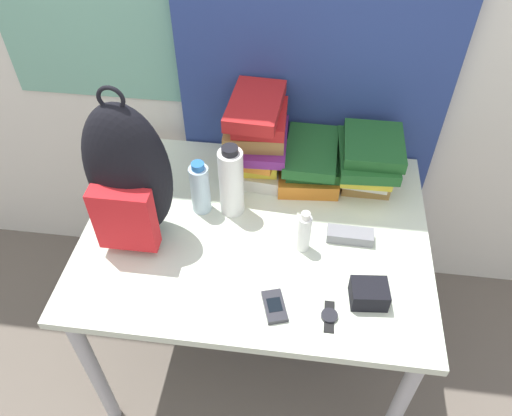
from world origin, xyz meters
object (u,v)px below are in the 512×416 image
water_bottle (200,188)px  sunscreen_bottle (304,232)px  camera_pouch (369,294)px  sports_bottle (231,182)px  book_stack_center (310,162)px  cell_phone (274,306)px  book_stack_right (368,159)px  book_stack_left (256,138)px  wristwatch (329,316)px  backpack (128,177)px  sunglasses_case (350,235)px

water_bottle → sunscreen_bottle: size_ratio=1.28×
camera_pouch → sports_bottle: bearing=144.9°
sports_bottle → water_bottle: bearing=-175.0°
book_stack_center → cell_phone: (-0.07, -0.59, -0.06)m
book_stack_right → sunscreen_bottle: 0.41m
book_stack_left → camera_pouch: 0.68m
book_stack_center → water_bottle: size_ratio=1.44×
book_stack_center → sports_bottle: bearing=-140.3°
book_stack_left → wristwatch: book_stack_left is taller
book_stack_left → book_stack_center: bearing=-0.4°
book_stack_right → water_bottle: size_ratio=1.41×
book_stack_center → book_stack_right: 0.20m
camera_pouch → cell_phone: bearing=-167.0°
book_stack_right → wristwatch: size_ratio=2.75×
backpack → book_stack_left: 0.50m
book_stack_right → wristwatch: (-0.11, -0.60, -0.10)m
water_bottle → wristwatch: 0.60m
cell_phone → water_bottle: bearing=127.9°
book_stack_left → sports_bottle: bearing=-104.7°
book_stack_right → cell_phone: 0.66m
backpack → book_stack_right: backpack is taller
backpack → book_stack_center: size_ratio=1.85×
book_stack_right → sunglasses_case: (-0.05, -0.30, -0.08)m
sports_bottle → cell_phone: (0.19, -0.38, -0.12)m
book_stack_center → camera_pouch: size_ratio=2.57×
backpack → sports_bottle: backpack is taller
book_stack_center → sunscreen_bottle: sunscreen_bottle is taller
book_stack_right → cell_phone: bearing=-114.6°
backpack → sunscreen_bottle: backpack is taller
book_stack_center → sunglasses_case: book_stack_center is taller
water_bottle → camera_pouch: (0.56, -0.31, -0.06)m
backpack → wristwatch: 0.72m
book_stack_left → cell_phone: (0.13, -0.59, -0.15)m
sports_bottle → sunscreen_bottle: bearing=-29.5°
water_bottle → cell_phone: size_ratio=1.70×
water_bottle → sunscreen_bottle: water_bottle is taller
water_bottle → sunscreen_bottle: bearing=-20.5°
book_stack_center → wristwatch: 0.61m
book_stack_center → wristwatch: size_ratio=2.81×
backpack → camera_pouch: backpack is taller
book_stack_center → book_stack_right: (0.20, -0.00, 0.04)m
sunscreen_bottle → wristwatch: size_ratio=1.52×
cell_phone → book_stack_left: bearing=102.3°
sports_bottle → sunscreen_bottle: 0.30m
sunglasses_case → book_stack_center: bearing=116.6°
backpack → cell_phone: bearing=-27.5°
book_stack_right → cell_phone: (-0.27, -0.59, -0.09)m
backpack → book_stack_left: backpack is taller
sunscreen_bottle → backpack: bearing=179.3°
backpack → book_stack_right: size_ratio=1.89×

